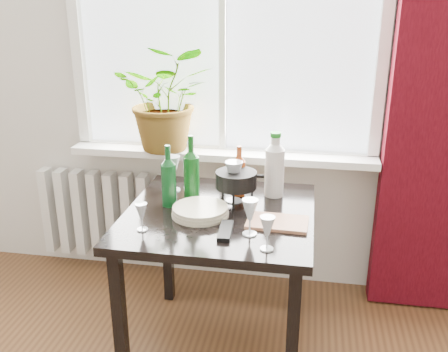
% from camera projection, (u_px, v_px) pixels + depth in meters
% --- Properties ---
extents(window, '(1.72, 0.08, 1.62)m').
position_uv_depth(window, '(223.00, 9.00, 2.61)').
color(window, white).
rests_on(window, ground).
extents(windowsill, '(1.72, 0.20, 0.04)m').
position_uv_depth(windowsill, '(221.00, 154.00, 2.81)').
color(windowsill, white).
rests_on(windowsill, ground).
extents(curtain, '(0.50, 0.12, 2.56)m').
position_uv_depth(curtain, '(445.00, 76.00, 2.44)').
color(curtain, '#33040B').
rests_on(curtain, ground).
extents(radiator, '(0.80, 0.10, 0.55)m').
position_uv_depth(radiator, '(104.00, 214.00, 3.12)').
color(radiator, silver).
rests_on(radiator, ground).
extents(table, '(0.85, 0.85, 0.74)m').
position_uv_depth(table, '(219.00, 230.00, 2.30)').
color(table, black).
rests_on(table, ground).
extents(potted_plant, '(0.56, 0.50, 0.58)m').
position_uv_depth(potted_plant, '(168.00, 98.00, 2.73)').
color(potted_plant, '#248022').
rests_on(potted_plant, windowsill).
extents(wine_bottle_left, '(0.08, 0.08, 0.29)m').
position_uv_depth(wine_bottle_left, '(169.00, 176.00, 2.29)').
color(wine_bottle_left, '#0C4018').
rests_on(wine_bottle_left, table).
extents(wine_bottle_right, '(0.09, 0.09, 0.32)m').
position_uv_depth(wine_bottle_right, '(191.00, 168.00, 2.35)').
color(wine_bottle_right, '#0D4313').
rests_on(wine_bottle_right, table).
extents(bottle_amber, '(0.07, 0.07, 0.26)m').
position_uv_depth(bottle_amber, '(239.00, 171.00, 2.42)').
color(bottle_amber, maroon).
rests_on(bottle_amber, table).
extents(cleaning_bottle, '(0.12, 0.12, 0.33)m').
position_uv_depth(cleaning_bottle, '(275.00, 163.00, 2.40)').
color(cleaning_bottle, silver).
rests_on(cleaning_bottle, table).
extents(wineglass_front_right, '(0.07, 0.07, 0.16)m').
position_uv_depth(wineglass_front_right, '(250.00, 217.00, 2.03)').
color(wineglass_front_right, silver).
rests_on(wineglass_front_right, table).
extents(wineglass_far_right, '(0.07, 0.07, 0.14)m').
position_uv_depth(wineglass_far_right, '(267.00, 233.00, 1.91)').
color(wineglass_far_right, silver).
rests_on(wineglass_far_right, table).
extents(wineglass_back_center, '(0.11, 0.11, 0.20)m').
position_uv_depth(wineglass_back_center, '(234.00, 181.00, 2.35)').
color(wineglass_back_center, silver).
rests_on(wineglass_back_center, table).
extents(wineglass_back_left, '(0.10, 0.10, 0.18)m').
position_uv_depth(wineglass_back_left, '(173.00, 173.00, 2.49)').
color(wineglass_back_left, silver).
rests_on(wineglass_back_left, table).
extents(wineglass_front_left, '(0.07, 0.07, 0.12)m').
position_uv_depth(wineglass_front_left, '(142.00, 217.00, 2.07)').
color(wineglass_front_left, silver).
rests_on(wineglass_front_left, table).
extents(plate_stack, '(0.26, 0.26, 0.04)m').
position_uv_depth(plate_stack, '(200.00, 211.00, 2.23)').
color(plate_stack, beige).
rests_on(plate_stack, table).
extents(fondue_pot, '(0.26, 0.24, 0.15)m').
position_uv_depth(fondue_pot, '(236.00, 187.00, 2.35)').
color(fondue_pot, black).
rests_on(fondue_pot, table).
extents(tv_remote, '(0.06, 0.18, 0.02)m').
position_uv_depth(tv_remote, '(226.00, 231.00, 2.07)').
color(tv_remote, black).
rests_on(tv_remote, table).
extents(cutting_board, '(0.27, 0.18, 0.01)m').
position_uv_depth(cutting_board, '(277.00, 222.00, 2.15)').
color(cutting_board, '#9F6748').
rests_on(cutting_board, table).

